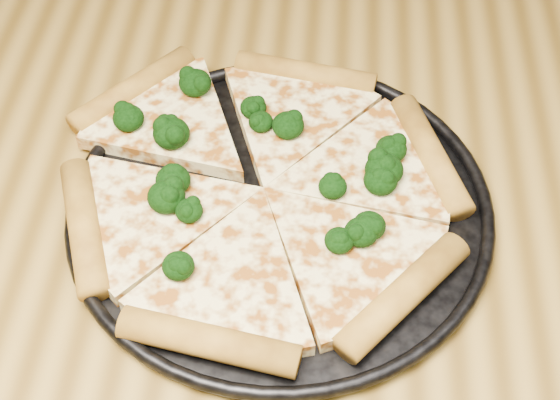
{
  "coord_description": "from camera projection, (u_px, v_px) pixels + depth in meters",
  "views": [
    {
      "loc": [
        0.09,
        -0.34,
        1.27
      ],
      "look_at": [
        0.06,
        0.09,
        0.77
      ],
      "focal_mm": 52.21,
      "sensor_mm": 36.0,
      "label": 1
    }
  ],
  "objects": [
    {
      "name": "dining_table",
      "position": [
        201.0,
        353.0,
        0.69
      ],
      "size": [
        1.2,
        0.9,
        0.75
      ],
      "color": "olive",
      "rests_on": "ground"
    },
    {
      "name": "pizza_pan",
      "position": [
        280.0,
        206.0,
        0.67
      ],
      "size": [
        0.35,
        0.35,
        0.02
      ],
      "color": "black",
      "rests_on": "dining_table"
    },
    {
      "name": "pizza",
      "position": [
        260.0,
        187.0,
        0.67
      ],
      "size": [
        0.36,
        0.34,
        0.03
      ],
      "rotation": [
        0.0,
        0.0,
        -0.18
      ],
      "color": "#FFEC9C",
      "rests_on": "pizza_pan"
    },
    {
      "name": "broccoli_florets",
      "position": [
        258.0,
        163.0,
        0.67
      ],
      "size": [
        0.25,
        0.23,
        0.02
      ],
      "color": "black",
      "rests_on": "pizza"
    }
  ]
}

